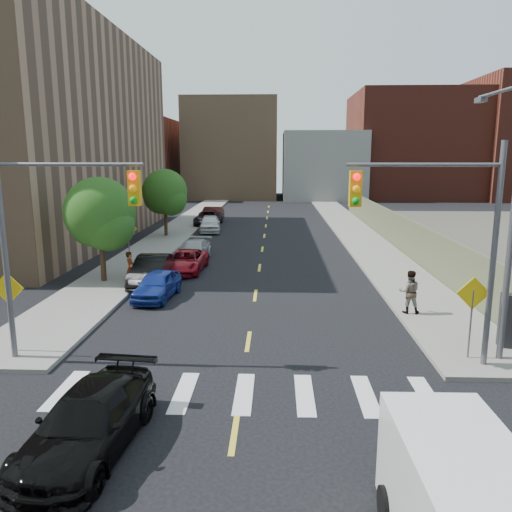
# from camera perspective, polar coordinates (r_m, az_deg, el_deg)

# --- Properties ---
(ground) EXTENTS (160.00, 160.00, 0.00)m
(ground) POSITION_cam_1_polar(r_m,az_deg,el_deg) (11.13, -3.40, -24.75)
(ground) COLOR black
(ground) RESTS_ON ground
(sidewalk_nw) EXTENTS (3.50, 73.00, 0.15)m
(sidewalk_nw) POSITION_cam_1_polar(r_m,az_deg,el_deg) (51.59, -7.44, 4.10)
(sidewalk_nw) COLOR gray
(sidewalk_nw) RESTS_ON ground
(sidewalk_ne) EXTENTS (3.50, 73.00, 0.15)m
(sidewalk_ne) POSITION_cam_1_polar(r_m,az_deg,el_deg) (51.30, 9.92, 3.99)
(sidewalk_ne) COLOR gray
(sidewalk_ne) RESTS_ON ground
(fence_north) EXTENTS (0.12, 44.00, 2.50)m
(fence_north) POSITION_cam_1_polar(r_m,az_deg,el_deg) (38.30, 15.35, 3.04)
(fence_north) COLOR #5C6547
(fence_north) RESTS_ON ground
(bg_bldg_west) EXTENTS (14.00, 18.00, 12.00)m
(bg_bldg_west) POSITION_cam_1_polar(r_m,az_deg,el_deg) (82.21, -14.16, 10.69)
(bg_bldg_west) COLOR #592319
(bg_bldg_west) RESTS_ON ground
(bg_bldg_midwest) EXTENTS (14.00, 16.00, 15.00)m
(bg_bldg_midwest) POSITION_cam_1_polar(r_m,az_deg,el_deg) (81.24, -2.66, 12.07)
(bg_bldg_midwest) COLOR #8C6B4C
(bg_bldg_midwest) RESTS_ON ground
(bg_bldg_center) EXTENTS (12.00, 16.00, 10.00)m
(bg_bldg_center) POSITION_cam_1_polar(r_m,az_deg,el_deg) (79.26, 7.53, 10.20)
(bg_bldg_center) COLOR gray
(bg_bldg_center) RESTS_ON ground
(bg_bldg_east) EXTENTS (18.00, 18.00, 16.00)m
(bg_bldg_east) POSITION_cam_1_polar(r_m,az_deg,el_deg) (83.64, 17.27, 11.91)
(bg_bldg_east) COLOR #592319
(bg_bldg_east) RESTS_ON ground
(signal_nw) EXTENTS (4.59, 0.30, 7.00)m
(signal_nw) POSITION_cam_1_polar(r_m,az_deg,el_deg) (16.60, -22.49, 3.50)
(signal_nw) COLOR #59595E
(signal_nw) RESTS_ON ground
(signal_ne) EXTENTS (4.59, 0.30, 7.00)m
(signal_ne) POSITION_cam_1_polar(r_m,az_deg,el_deg) (15.89, 20.76, 3.31)
(signal_ne) COLOR #59595E
(signal_ne) RESTS_ON ground
(streetlight_ne) EXTENTS (0.25, 3.70, 9.00)m
(streetlight_ne) POSITION_cam_1_polar(r_m,az_deg,el_deg) (17.46, 26.94, 5.77)
(streetlight_ne) COLOR #59595E
(streetlight_ne) RESTS_ON ground
(warn_sign_nw) EXTENTS (1.06, 0.06, 2.83)m
(warn_sign_nw) POSITION_cam_1_polar(r_m,az_deg,el_deg) (18.33, -26.41, -4.24)
(warn_sign_nw) COLOR #59595E
(warn_sign_nw) RESTS_ON ground
(warn_sign_ne) EXTENTS (1.06, 0.06, 2.83)m
(warn_sign_ne) POSITION_cam_1_polar(r_m,az_deg,el_deg) (17.26, 23.49, -4.90)
(warn_sign_ne) COLOR #59595E
(warn_sign_ne) RESTS_ON ground
(warn_sign_midwest) EXTENTS (1.06, 0.06, 2.83)m
(warn_sign_midwest) POSITION_cam_1_polar(r_m,az_deg,el_deg) (30.58, -14.38, 2.47)
(warn_sign_midwest) COLOR #59595E
(warn_sign_midwest) RESTS_ON ground
(tree_west_near) EXTENTS (3.66, 3.64, 5.52)m
(tree_west_near) POSITION_cam_1_polar(r_m,az_deg,el_deg) (26.72, -17.36, 4.27)
(tree_west_near) COLOR #332114
(tree_west_near) RESTS_ON ground
(tree_west_far) EXTENTS (3.66, 3.64, 5.52)m
(tree_west_far) POSITION_cam_1_polar(r_m,az_deg,el_deg) (41.09, -10.37, 6.93)
(tree_west_far) COLOR #332114
(tree_west_far) RESTS_ON ground
(parked_car_blue) EXTENTS (1.90, 3.95, 1.30)m
(parked_car_blue) POSITION_cam_1_polar(r_m,az_deg,el_deg) (23.69, -11.23, -3.26)
(parked_car_blue) COLOR navy
(parked_car_blue) RESTS_ON ground
(parked_car_black) EXTENTS (1.63, 4.55, 1.49)m
(parked_car_black) POSITION_cam_1_polar(r_m,az_deg,el_deg) (26.25, -11.80, -1.63)
(parked_car_black) COLOR black
(parked_car_black) RESTS_ON ground
(parked_car_red) EXTENTS (2.23, 4.48, 1.22)m
(parked_car_red) POSITION_cam_1_polar(r_m,az_deg,el_deg) (28.88, -8.03, -0.59)
(parked_car_red) COLOR maroon
(parked_car_red) RESTS_ON ground
(parked_car_silver) EXTENTS (2.15, 4.49, 1.26)m
(parked_car_silver) POSITION_cam_1_polar(r_m,az_deg,el_deg) (32.02, -7.17, 0.66)
(parked_car_silver) COLOR #A6AAAE
(parked_car_silver) RESTS_ON ground
(parked_car_white) EXTENTS (2.21, 4.55, 1.50)m
(parked_car_white) POSITION_cam_1_polar(r_m,az_deg,el_deg) (43.67, -5.29, 3.72)
(parked_car_white) COLOR silver
(parked_car_white) RESTS_ON ground
(parked_car_maroon) EXTENTS (2.05, 4.78, 1.53)m
(parked_car_maroon) POSITION_cam_1_polar(r_m,az_deg,el_deg) (49.73, -5.07, 4.69)
(parked_car_maroon) COLOR #3A0E0B
(parked_car_maroon) RESTS_ON ground
(parked_car_grey) EXTENTS (2.40, 5.14, 1.42)m
(parked_car_grey) POSITION_cam_1_polar(r_m,az_deg,el_deg) (47.88, -5.47, 4.35)
(parked_car_grey) COLOR black
(parked_car_grey) RESTS_ON ground
(black_sedan) EXTENTS (2.39, 4.93, 1.38)m
(black_sedan) POSITION_cam_1_polar(r_m,az_deg,el_deg) (12.38, -18.53, -17.55)
(black_sedan) COLOR black
(black_sedan) RESTS_ON ground
(payphone) EXTENTS (0.64, 0.56, 1.85)m
(payphone) POSITION_cam_1_polar(r_m,az_deg,el_deg) (19.06, 26.87, -6.60)
(payphone) COLOR black
(payphone) RESTS_ON sidewalk_ne
(pedestrian_west) EXTENTS (0.42, 0.63, 1.72)m
(pedestrian_west) POSITION_cam_1_polar(r_m,az_deg,el_deg) (25.71, -14.15, -1.40)
(pedestrian_west) COLOR gray
(pedestrian_west) RESTS_ON sidewalk_nw
(pedestrian_east) EXTENTS (0.95, 0.78, 1.80)m
(pedestrian_east) POSITION_cam_1_polar(r_m,az_deg,el_deg) (21.55, 17.13, -3.93)
(pedestrian_east) COLOR gray
(pedestrian_east) RESTS_ON sidewalk_ne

